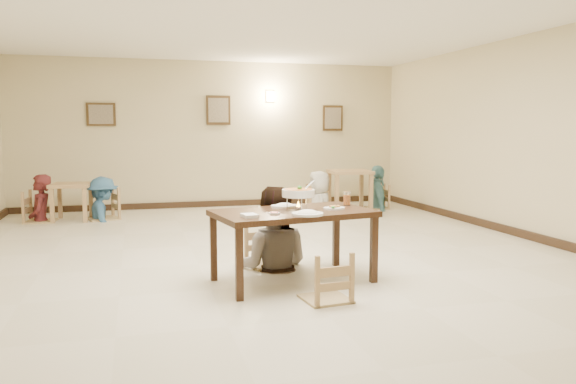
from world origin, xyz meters
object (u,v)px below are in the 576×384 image
object	(u,v)px
chair_far	(267,228)
bg_diner_c	(319,171)
bg_table_left	(72,191)
bg_chair_ll	(40,193)
curry_warmer	(298,193)
bg_chair_rr	(377,186)
bg_diner_a	(39,174)
bg_chair_lr	(102,189)
main_diner	(272,186)
bg_diner_b	(102,177)
bg_table_right	(350,177)
bg_diner_d	(378,165)
drink_glass	(347,199)
bg_chair_rl	(319,186)
chair_near	(326,254)
main_table	(293,218)

from	to	relation	value
chair_far	bg_diner_c	distance (m)	4.53
bg_table_left	bg_chair_ll	distance (m)	0.52
curry_warmer	bg_diner_c	distance (m)	5.12
chair_far	bg_chair_rr	distance (m)	5.25
bg_diner_a	bg_chair_lr	bearing A→B (deg)	90.46
main_diner	bg_diner_b	distance (m)	4.71
bg_table_right	bg_diner_b	xyz separation A→B (m)	(-4.70, 0.10, 0.11)
bg_chair_ll	bg_diner_d	xyz separation A→B (m)	(6.37, -0.00, 0.37)
main_diner	drink_glass	size ratio (longest dim) A/B	12.18
bg_diner_a	bg_chair_rr	bearing A→B (deg)	89.10
chair_far	bg_chair_lr	world-z (taller)	bg_chair_lr
bg_table_left	chair_far	bearing A→B (deg)	-58.10
bg_table_left	bg_diner_a	size ratio (longest dim) A/B	0.44
chair_far	bg_chair_rl	size ratio (longest dim) A/B	0.94
bg_chair_rr	bg_diner_a	size ratio (longest dim) A/B	0.55
chair_near	bg_chair_lr	size ratio (longest dim) A/B	0.83
chair_near	curry_warmer	size ratio (longest dim) A/B	2.35
bg_chair_rr	bg_chair_ll	bearing A→B (deg)	-80.77
bg_table_left	bg_chair_rr	xyz separation A→B (m)	(5.85, -0.04, -0.07)
bg_chair_lr	bg_table_right	bearing A→B (deg)	71.83
chair_near	bg_diner_c	bearing A→B (deg)	-114.06
main_table	main_diner	size ratio (longest dim) A/B	0.92
main_diner	bg_table_right	xyz separation A→B (m)	(2.59, 4.11, -0.30)
bg_chair_ll	bg_diner_a	bearing A→B (deg)	97.78
chair_far	bg_diner_d	xyz separation A→B (m)	(3.27, 4.10, 0.42)
bg_table_right	bg_chair_lr	world-z (taller)	bg_chair_lr
bg_chair_ll	bg_diner_b	size ratio (longest dim) A/B	0.67
bg_table_left	drink_glass	bearing A→B (deg)	-53.93
curry_warmer	bg_diner_a	size ratio (longest dim) A/B	0.23
main_diner	bg_diner_d	xyz separation A→B (m)	(3.22, 4.18, -0.08)
bg_table_right	main_diner	bearing A→B (deg)	-122.22
chair_far	chair_near	world-z (taller)	chair_far
bg_table_left	bg_diner_c	size ratio (longest dim) A/B	0.46
bg_diner_a	curry_warmer	bearing A→B (deg)	33.16
bg_diner_b	bg_chair_lr	bearing A→B (deg)	-0.00
bg_chair_rl	bg_diner_a	bearing A→B (deg)	96.56
bg_chair_ll	bg_table_left	bearing A→B (deg)	-77.71
bg_table_right	bg_chair_lr	xyz separation A→B (m)	(-4.70, 0.10, -0.12)
main_table	chair_far	distance (m)	0.78
main_table	curry_warmer	xyz separation A→B (m)	(0.06, 0.00, 0.26)
bg_table_right	bg_diner_d	world-z (taller)	bg_diner_d
chair_far	bg_table_right	distance (m)	4.82
bg_diner_b	bg_diner_a	bearing A→B (deg)	77.62
chair_far	chair_near	size ratio (longest dim) A/B	1.02
chair_far	bg_diner_a	distance (m)	5.16
bg_diner_a	bg_diner_d	size ratio (longest dim) A/B	0.95
bg_chair_rl	bg_diner_b	size ratio (longest dim) A/B	0.64
main_diner	bg_diner_d	bearing A→B (deg)	-107.93
main_diner	bg_diner_c	size ratio (longest dim) A/B	1.20
chair_far	bg_chair_lr	xyz separation A→B (m)	(-2.06, 4.13, 0.08)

